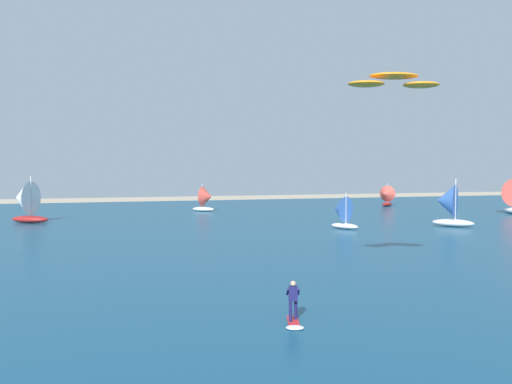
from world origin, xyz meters
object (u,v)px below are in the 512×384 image
Objects in this scene: sailboat_far_right at (386,196)px; kitesurfer at (293,308)px; sailboat_anchored_offshore at (447,205)px; sailboat_center_horizon at (206,199)px; sailboat_mid_right at (511,195)px; sailboat_trailing at (341,212)px; sailboat_outermost at (25,202)px; kite at (394,81)px.

kitesurfer is at bearing -122.43° from sailboat_far_right.
sailboat_anchored_offshore is (27.24, 28.45, 1.69)m from kitesurfer.
sailboat_center_horizon is 1.06× the size of sailboat_far_right.
sailboat_mid_right is 31.04m from sailboat_trailing.
kitesurfer is 0.55× the size of sailboat_trailing.
sailboat_trailing is (31.54, -14.55, -0.69)m from sailboat_outermost.
sailboat_mid_right is 18.68m from sailboat_far_right.
kite is at bearing -137.47° from sailboat_mid_right.
sailboat_center_horizon is at bearing -176.13° from sailboat_far_right.
sailboat_center_horizon is 25.80m from sailboat_trailing.
kite is (7.32, 5.07, 10.14)m from kitesurfer.
sailboat_anchored_offshore is 28.35m from sailboat_far_right.
kite is 51.86m from sailboat_mid_right.
sailboat_far_right reaches higher than kitesurfer.
sailboat_center_horizon is (6.31, 53.65, 1.17)m from kitesurfer.
kite reaches higher than sailboat_trailing.
sailboat_anchored_offshore is at bearing 46.24° from kitesurfer.
sailboat_trailing is (8.36, 24.54, -9.06)m from kite.
sailboat_center_horizon is 0.77× the size of sailboat_anchored_offshore.
sailboat_outermost is 24.13m from sailboat_center_horizon.
kitesurfer is at bearing -145.27° from kite.
sailboat_mid_right is at bearing -58.67° from sailboat_far_right.
sailboat_trailing reaches higher than sailboat_far_right.
sailboat_center_horizon is at bearing 129.72° from sailboat_anchored_offshore.
sailboat_mid_right is at bearing 18.92° from sailboat_trailing.
sailboat_mid_right reaches higher than sailboat_trailing.
kite is 27.46m from sailboat_trailing.
sailboat_center_horizon is (22.18, 9.49, -0.61)m from sailboat_outermost.
sailboat_center_horizon is at bearing 83.29° from kitesurfer.
sailboat_anchored_offshore is 1.36× the size of sailboat_trailing.
sailboat_mid_right is 1.45× the size of sailboat_far_right.
sailboat_outermost reaches higher than sailboat_center_horizon.
sailboat_center_horizon is at bearing 111.29° from sailboat_trailing.
kite is 1.38× the size of sailboat_trailing.
sailboat_far_right is (29.02, 1.96, -0.10)m from sailboat_center_horizon.
sailboat_center_horizon is at bearing 160.15° from sailboat_mid_right.
sailboat_outermost is 1.04× the size of sailboat_anchored_offshore.
sailboat_anchored_offshore is (19.93, 23.38, -8.45)m from kite.
kitesurfer is at bearing -70.24° from sailboat_outermost.
sailboat_center_horizon reaches higher than kitesurfer.
sailboat_mid_right is (45.04, 39.67, 1.81)m from kitesurfer.
sailboat_outermost reaches higher than sailboat_trailing.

